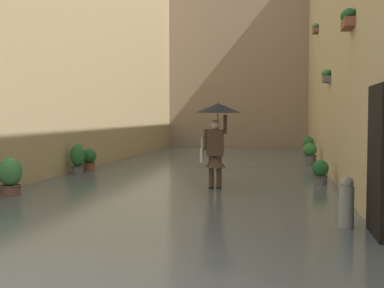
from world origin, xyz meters
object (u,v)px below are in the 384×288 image
object	(u,v)px
person_wading	(217,126)
potted_plant_mid_right	(89,159)
potted_plant_mid_left	(308,147)
potted_plant_far_right	(77,160)
potted_plant_near_left	(320,173)
potted_plant_far_left	(310,155)
mooring_bollard	(346,204)
potted_plant_near_right	(10,177)

from	to	relation	value
person_wading	potted_plant_mid_right	bearing A→B (deg)	-35.84
person_wading	potted_plant_mid_left	xyz separation A→B (m)	(-2.55, -9.60, -1.03)
potted_plant_far_right	potted_plant_mid_left	bearing A→B (deg)	-133.11
potted_plant_mid_right	potted_plant_near_left	bearing A→B (deg)	163.80
potted_plant_far_left	potted_plant_mid_right	bearing A→B (deg)	23.29
potted_plant_mid_left	potted_plant_far_right	world-z (taller)	potted_plant_far_right
potted_plant_mid_left	mooring_bollard	world-z (taller)	potted_plant_mid_left
potted_plant_far_left	potted_plant_near_right	distance (m)	10.31
potted_plant_near_right	potted_plant_far_left	bearing A→B (deg)	-129.86
potted_plant_far_right	potted_plant_near_right	distance (m)	4.05
potted_plant_mid_right	potted_plant_far_right	world-z (taller)	potted_plant_far_right
person_wading	mooring_bollard	world-z (taller)	person_wading
potted_plant_mid_left	mooring_bollard	xyz separation A→B (m)	(0.08, 13.38, -0.07)
potted_plant_mid_left	potted_plant_near_right	bearing A→B (deg)	59.53
potted_plant_mid_left	potted_plant_far_right	bearing A→B (deg)	46.89
potted_plant_mid_right	potted_plant_near_right	world-z (taller)	potted_plant_near_right
potted_plant_far_left	potted_plant_near_right	world-z (taller)	potted_plant_near_right
potted_plant_near_left	mooring_bollard	size ratio (longest dim) A/B	0.79
potted_plant_mid_right	potted_plant_far_left	world-z (taller)	potted_plant_far_left
potted_plant_mid_right	person_wading	bearing A→B (deg)	144.16
potted_plant_mid_right	potted_plant_near_right	xyz separation A→B (m)	(-0.20, 4.99, 0.05)
potted_plant_mid_right	mooring_bollard	bearing A→B (deg)	134.59
potted_plant_near_left	potted_plant_far_right	bearing A→B (deg)	-8.71
potted_plant_mid_right	potted_plant_mid_left	bearing A→B (deg)	-137.05
potted_plant_far_right	potted_plant_far_left	size ratio (longest dim) A/B	1.13
person_wading	potted_plant_mid_right	xyz separation A→B (m)	(4.37, -3.16, -1.10)
potted_plant_near_left	potted_plant_far_left	bearing A→B (deg)	-89.93
person_wading	potted_plant_far_left	bearing A→B (deg)	-111.81
potted_plant_far_right	mooring_bollard	bearing A→B (deg)	138.68
potted_plant_far_left	mooring_bollard	bearing A→B (deg)	90.21
mooring_bollard	potted_plant_near_left	bearing A→B (deg)	-89.65
potted_plant_mid_right	potted_plant_mid_left	world-z (taller)	potted_plant_mid_left
potted_plant_mid_right	potted_plant_mid_left	size ratio (longest dim) A/B	0.79
person_wading	potted_plant_near_right	bearing A→B (deg)	23.67
person_wading	mooring_bollard	bearing A→B (deg)	123.16
person_wading	potted_plant_near_left	world-z (taller)	person_wading
potted_plant_near_left	mooring_bollard	bearing A→B (deg)	90.35
potted_plant_near_right	mooring_bollard	distance (m)	6.93
potted_plant_far_right	potted_plant_far_left	xyz separation A→B (m)	(-6.79, -3.87, -0.05)
potted_plant_mid_left	potted_plant_far_left	world-z (taller)	potted_plant_mid_left
potted_plant_near_right	person_wading	bearing A→B (deg)	-156.33
person_wading	mooring_bollard	distance (m)	4.65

